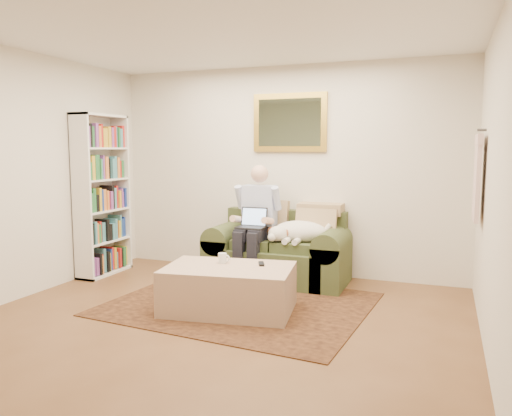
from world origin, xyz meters
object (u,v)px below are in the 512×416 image
Objects in this scene: sleeping_dog at (300,231)px; coffee_mug at (222,258)px; ottoman at (229,289)px; laptop at (252,222)px; sofa at (278,257)px; seated_man at (254,224)px; bookshelf at (102,195)px.

sleeping_dog reaches higher than coffee_mug.
sleeping_dog is 0.56× the size of ottoman.
sleeping_dog is at bearing 71.88° from ottoman.
laptop is at bearing 92.25° from coffee_mug.
sofa is at bearing 41.02° from laptop.
ottoman is (0.16, -1.10, -0.47)m from seated_man.
laptop is at bearing 6.92° from bookshelf.
laptop is 0.95m from coffee_mug.
sofa is 0.82× the size of bookshelf.
coffee_mug is at bearing 135.43° from ottoman.
sofa is 2.33m from bookshelf.
coffee_mug is (-0.21, -1.13, 0.21)m from sofa.
ottoman is at bearing -44.57° from coffee_mug.
bookshelf is (-2.47, -0.37, 0.37)m from sleeping_dog.
sofa is 0.55m from laptop.
sleeping_dog is at bearing -15.74° from sofa.
bookshelf reaches higher than sofa.
ottoman is (0.16, -1.04, -0.50)m from laptop.
sleeping_dog is 2.53m from bookshelf.
laptop is at bearing -166.36° from sleeping_dog.
seated_man is 0.69× the size of bookshelf.
ottoman is (-0.09, -1.26, -0.06)m from sofa.
laptop is 0.16× the size of bookshelf.
coffee_mug is at bearing -115.71° from sleeping_dog.
seated_man is 2.04× the size of sleeping_dog.
laptop is (-0.25, -0.21, 0.44)m from sofa.
seated_man is 13.85× the size of coffee_mug.
bookshelf is at bearing -168.34° from sofa.
seated_man reaches higher than coffee_mug.
seated_man is 1.13× the size of ottoman.
bookshelf is at bearing 158.88° from ottoman.
laptop is 1.17m from ottoman.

